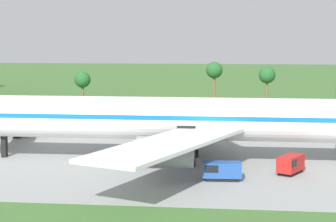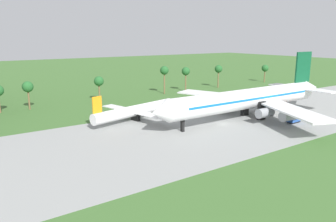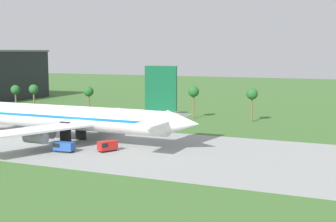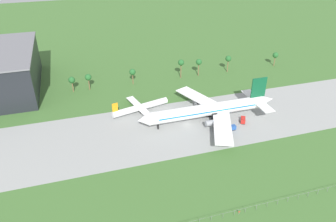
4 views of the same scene
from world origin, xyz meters
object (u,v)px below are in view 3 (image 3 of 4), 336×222
object	(u,v)px
jet_airliner	(69,118)
catering_van	(63,147)
baggage_tug	(107,146)
regional_aircraft	(20,115)

from	to	relation	value
jet_airliner	catering_van	bearing A→B (deg)	-61.24
jet_airliner	baggage_tug	xyz separation A→B (m)	(14.35, -6.43, -4.61)
jet_airliner	baggage_tug	distance (m)	16.38
jet_airliner	catering_van	distance (m)	13.01
baggage_tug	catering_van	xyz separation A→B (m)	(-8.51, -4.21, -0.05)
jet_airliner	regional_aircraft	world-z (taller)	jet_airliner
regional_aircraft	baggage_tug	world-z (taller)	regional_aircraft
jet_airliner	catering_van	size ratio (longest dim) A/B	14.42
catering_van	baggage_tug	bearing A→B (deg)	26.35
regional_aircraft	catering_van	xyz separation A→B (m)	(35.35, -27.29, -1.69)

